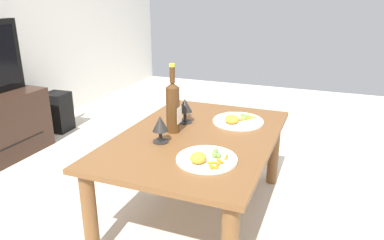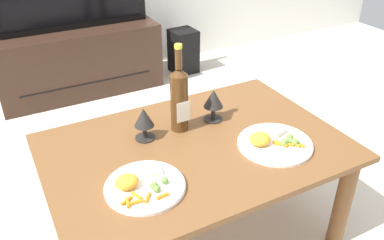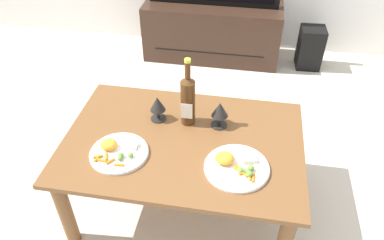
{
  "view_description": "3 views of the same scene",
  "coord_description": "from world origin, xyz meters",
  "views": [
    {
      "loc": [
        -1.67,
        -0.63,
        1.19
      ],
      "look_at": [
        0.02,
        0.04,
        0.55
      ],
      "focal_mm": 33.66,
      "sensor_mm": 36.0,
      "label": 1
    },
    {
      "loc": [
        -0.63,
        -1.16,
        1.38
      ],
      "look_at": [
        0.0,
        0.04,
        0.58
      ],
      "focal_mm": 37.61,
      "sensor_mm": 36.0,
      "label": 2
    },
    {
      "loc": [
        0.28,
        -1.33,
        1.72
      ],
      "look_at": [
        0.03,
        0.07,
        0.56
      ],
      "focal_mm": 34.97,
      "sensor_mm": 36.0,
      "label": 3
    }
  ],
  "objects": [
    {
      "name": "goblet_left",
      "position": [
        -0.16,
        0.14,
        0.57
      ],
      "size": [
        0.08,
        0.08,
        0.14
      ],
      "color": "black",
      "rests_on": "dining_table"
    },
    {
      "name": "dinner_plate_left",
      "position": [
        -0.28,
        -0.15,
        0.5
      ],
      "size": [
        0.28,
        0.28,
        0.06
      ],
      "color": "white",
      "rests_on": "dining_table"
    },
    {
      "name": "wine_bottle",
      "position": [
        0.0,
        0.14,
        0.63
      ],
      "size": [
        0.07,
        0.08,
        0.37
      ],
      "color": "#4C2D14",
      "rests_on": "dining_table"
    },
    {
      "name": "floor_speaker",
      "position": [
        0.79,
        1.66,
        0.18
      ],
      "size": [
        0.21,
        0.21,
        0.36
      ],
      "primitive_type": "cube",
      "rotation": [
        0.0,
        0.0,
        0.05
      ],
      "color": "black",
      "rests_on": "ground_plane"
    },
    {
      "name": "tv_stand",
      "position": [
        -0.07,
        1.7,
        0.24
      ],
      "size": [
        1.17,
        0.43,
        0.49
      ],
      "color": "#382319",
      "rests_on": "ground_plane"
    },
    {
      "name": "dinner_plate_right",
      "position": [
        0.27,
        -0.15,
        0.5
      ],
      "size": [
        0.3,
        0.3,
        0.06
      ],
      "color": "white",
      "rests_on": "dining_table"
    },
    {
      "name": "goblet_right",
      "position": [
        0.16,
        0.14,
        0.58
      ],
      "size": [
        0.08,
        0.08,
        0.14
      ],
      "color": "black",
      "rests_on": "dining_table"
    },
    {
      "name": "dining_table",
      "position": [
        0.0,
        0.0,
        0.4
      ],
      "size": [
        1.18,
        0.8,
        0.48
      ],
      "color": "brown",
      "rests_on": "ground_plane"
    },
    {
      "name": "ground_plane",
      "position": [
        0.0,
        0.0,
        0.0
      ],
      "size": [
        6.4,
        6.4,
        0.0
      ],
      "primitive_type": "plane",
      "color": "beige"
    }
  ]
}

